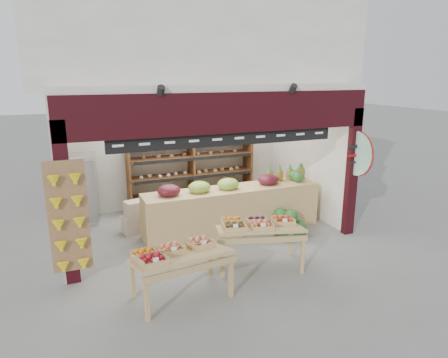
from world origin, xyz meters
TOP-DOWN VIEW (x-y plane):
  - ground at (0.00, 0.00)m, footprint 60.00×60.00m
  - shop_structure at (0.00, 1.61)m, footprint 6.36×5.12m
  - banana_board at (-2.73, -1.17)m, footprint 0.60×0.15m
  - gift_sign at (2.75, -1.15)m, footprint 0.04×0.93m
  - back_shelving at (0.24, 1.94)m, footprint 3.19×0.52m
  - refrigerator at (-2.40, 1.70)m, footprint 0.72×0.72m
  - cardboard_stack at (-1.23, 0.77)m, footprint 1.06×0.82m
  - mid_counter at (0.52, -0.00)m, footprint 3.83×0.76m
  - display_table_left at (-1.34, -2.13)m, footprint 1.51×0.96m
  - display_table_right at (0.27, -1.63)m, footprint 1.65×1.20m
  - watermelon_pile at (1.55, -0.67)m, footprint 0.77×0.72m

SIDE VIEW (x-z plane):
  - ground at x=0.00m, z-range 0.00..0.00m
  - watermelon_pile at x=1.55m, z-range -0.08..0.47m
  - cardboard_stack at x=-1.23m, z-range -0.09..0.61m
  - mid_counter at x=0.52m, z-range -0.07..1.11m
  - display_table_left at x=-1.34m, z-range 0.23..1.17m
  - display_table_right at x=0.27m, z-range 0.25..1.21m
  - refrigerator at x=-2.40m, z-range 0.00..1.60m
  - banana_board at x=-2.73m, z-range 0.22..2.02m
  - back_shelving at x=0.24m, z-range 0.22..2.18m
  - gift_sign at x=2.75m, z-range 1.29..2.21m
  - shop_structure at x=0.00m, z-range 1.22..6.62m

